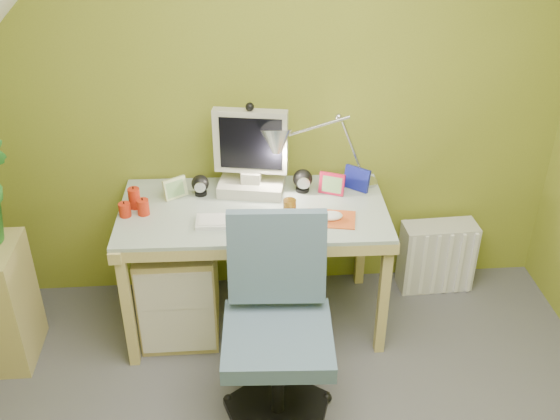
{
  "coord_description": "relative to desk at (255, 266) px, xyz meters",
  "views": [
    {
      "loc": [
        -0.2,
        -1.64,
        2.44
      ],
      "look_at": [
        0.0,
        1.0,
        0.85
      ],
      "focal_mm": 42.0,
      "sensor_mm": 36.0,
      "label": 1
    }
  ],
  "objects": [
    {
      "name": "amber_tumbler",
      "position": [
        0.18,
        -0.08,
        0.41
      ],
      "size": [
        0.08,
        0.08,
        0.08
      ],
      "primitive_type": "cylinder",
      "rotation": [
        0.0,
        0.0,
        -0.19
      ],
      "color": "#865613",
      "rests_on": "desk"
    },
    {
      "name": "radiator",
      "position": [
        1.09,
        0.23,
        -0.15
      ],
      "size": [
        0.43,
        0.19,
        0.43
      ],
      "primitive_type": "cube",
      "rotation": [
        0.0,
        0.0,
        0.05
      ],
      "color": "silver",
      "rests_on": "floor"
    },
    {
      "name": "desk",
      "position": [
        0.0,
        0.0,
        0.0
      ],
      "size": [
        1.38,
        0.71,
        0.73
      ],
      "primitive_type": null,
      "rotation": [
        0.0,
        0.0,
        -0.02
      ],
      "color": "tan",
      "rests_on": "floor"
    },
    {
      "name": "monitor",
      "position": [
        0.0,
        0.18,
        0.6
      ],
      "size": [
        0.37,
        0.26,
        0.47
      ],
      "primitive_type": null,
      "rotation": [
        0.0,
        0.0,
        -0.18
      ],
      "color": "#B4B3A2",
      "rests_on": "desk"
    },
    {
      "name": "task_chair",
      "position": [
        0.07,
        -0.71,
        0.13
      ],
      "size": [
        0.57,
        0.57,
        0.99
      ],
      "primitive_type": null,
      "rotation": [
        0.0,
        0.0,
        -0.05
      ],
      "color": "#465E74",
      "rests_on": "floor"
    },
    {
      "name": "keyboard",
      "position": [
        -0.08,
        -0.14,
        0.38
      ],
      "size": [
        0.42,
        0.15,
        0.02
      ],
      "primitive_type": "cube",
      "rotation": [
        0.0,
        0.0,
        -0.04
      ],
      "color": "silver",
      "rests_on": "desk"
    },
    {
      "name": "speaker_left",
      "position": [
        -0.27,
        0.16,
        0.42
      ],
      "size": [
        0.1,
        0.1,
        0.11
      ],
      "primitive_type": null,
      "rotation": [
        0.0,
        0.0,
        0.07
      ],
      "color": "black",
      "rests_on": "desk"
    },
    {
      "name": "speaker_right",
      "position": [
        0.27,
        0.16,
        0.43
      ],
      "size": [
        0.12,
        0.12,
        0.12
      ],
      "primitive_type": null,
      "rotation": [
        0.0,
        0.0,
        -0.12
      ],
      "color": "black",
      "rests_on": "desk"
    },
    {
      "name": "desk_lamp",
      "position": [
        0.45,
        0.18,
        0.68
      ],
      "size": [
        0.6,
        0.28,
        0.63
      ],
      "primitive_type": null,
      "rotation": [
        0.0,
        0.0,
        0.04
      ],
      "color": "silver",
      "rests_on": "desk"
    },
    {
      "name": "candle_cluster",
      "position": [
        -0.6,
        0.01,
        0.42
      ],
      "size": [
        0.16,
        0.15,
        0.11
      ],
      "primitive_type": null,
      "rotation": [
        0.0,
        0.0,
        -0.17
      ],
      "color": "red",
      "rests_on": "desk"
    },
    {
      "name": "photo_frame_red",
      "position": [
        0.42,
        0.12,
        0.42
      ],
      "size": [
        0.13,
        0.07,
        0.12
      ],
      "primitive_type": "cube",
      "rotation": [
        0.0,
        0.0,
        -0.42
      ],
      "color": "#BE1436",
      "rests_on": "desk"
    },
    {
      "name": "photo_frame_blue",
      "position": [
        0.56,
        0.16,
        0.43
      ],
      "size": [
        0.12,
        0.11,
        0.12
      ],
      "primitive_type": "cube",
      "rotation": [
        0.0,
        0.0,
        -0.69
      ],
      "color": "navy",
      "rests_on": "desk"
    },
    {
      "name": "mouse",
      "position": [
        0.38,
        -0.14,
        0.39
      ],
      "size": [
        0.13,
        0.09,
        0.04
      ],
      "primitive_type": "ellipsoid",
      "rotation": [
        0.0,
        0.0,
        -0.12
      ],
      "color": "white",
      "rests_on": "mousepad"
    },
    {
      "name": "side_ledge",
      "position": [
        -1.28,
        -0.19,
        -0.03
      ],
      "size": [
        0.25,
        0.38,
        0.67
      ],
      "primitive_type": "cube",
      "color": "tan",
      "rests_on": "floor"
    },
    {
      "name": "wall_back",
      "position": [
        0.12,
        0.37,
        0.83
      ],
      "size": [
        3.2,
        0.01,
        2.4
      ],
      "primitive_type": "cube",
      "color": "olive",
      "rests_on": "floor"
    },
    {
      "name": "photo_frame_green",
      "position": [
        -0.4,
        0.14,
        0.42
      ],
      "size": [
        0.12,
        0.08,
        0.11
      ],
      "primitive_type": "cube",
      "rotation": [
        0.0,
        0.0,
        0.57
      ],
      "color": "#BCCD8D",
      "rests_on": "desk"
    },
    {
      "name": "mousepad",
      "position": [
        0.38,
        -0.14,
        0.37
      ],
      "size": [
        0.27,
        0.22,
        0.01
      ],
      "primitive_type": "cube",
      "rotation": [
        0.0,
        0.0,
        -0.2
      ],
      "color": "#C34E1E",
      "rests_on": "desk"
    }
  ]
}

